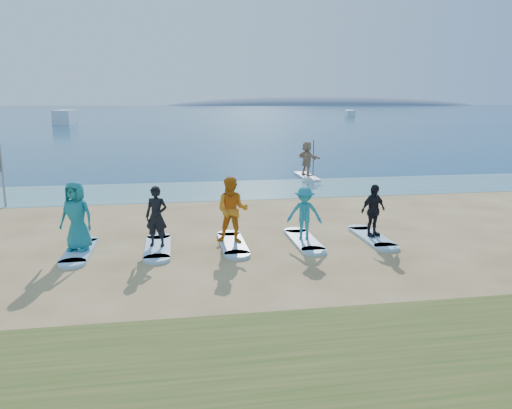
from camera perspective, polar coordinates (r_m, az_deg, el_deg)
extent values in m
plane|color=tan|center=(13.07, 4.37, -6.43)|extent=(600.00, 600.00, 0.00)
plane|color=teal|center=(23.10, -1.88, 1.73)|extent=(600.00, 600.00, 0.00)
plane|color=navy|center=(172.10, -8.71, 10.50)|extent=(600.00, 600.00, 0.00)
ellipsoid|color=slate|center=(327.09, 8.01, 11.17)|extent=(220.00, 56.00, 18.00)
cylinder|color=gray|center=(21.52, -27.00, 3.02)|extent=(0.09, 0.09, 2.50)
cube|color=silver|center=(26.76, 5.80, 3.21)|extent=(0.71, 3.00, 0.12)
imported|color=tan|center=(26.63, 5.84, 5.25)|extent=(1.15, 1.75, 1.80)
cube|color=silver|center=(89.52, -20.92, 8.58)|extent=(2.74, 8.51, 2.29)
cube|color=silver|center=(122.53, 10.63, 9.87)|extent=(3.34, 6.84, 1.45)
cube|color=#96C5E8|center=(14.50, -19.55, -5.05)|extent=(0.70, 2.20, 0.09)
imported|color=#1A7780|center=(14.26, -19.82, -1.24)|extent=(1.08, 0.89, 1.89)
cube|color=#96C5E8|center=(14.28, -11.16, -4.83)|extent=(0.70, 2.20, 0.09)
imported|color=black|center=(14.05, -11.30, -1.35)|extent=(0.71, 0.58, 1.70)
cube|color=#96C5E8|center=(14.36, -2.69, -4.51)|extent=(0.70, 2.20, 0.09)
imported|color=orange|center=(14.11, -2.73, -0.65)|extent=(1.07, 0.93, 1.89)
cube|color=#96C5E8|center=(14.75, 5.49, -4.11)|extent=(0.70, 2.20, 0.09)
imported|color=teal|center=(14.54, 5.56, -1.00)|extent=(1.13, 0.84, 1.55)
cube|color=#96C5E8|center=(15.42, 13.10, -3.66)|extent=(0.70, 2.20, 0.09)
imported|color=black|center=(15.22, 13.25, -0.66)|extent=(0.99, 0.71, 1.56)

